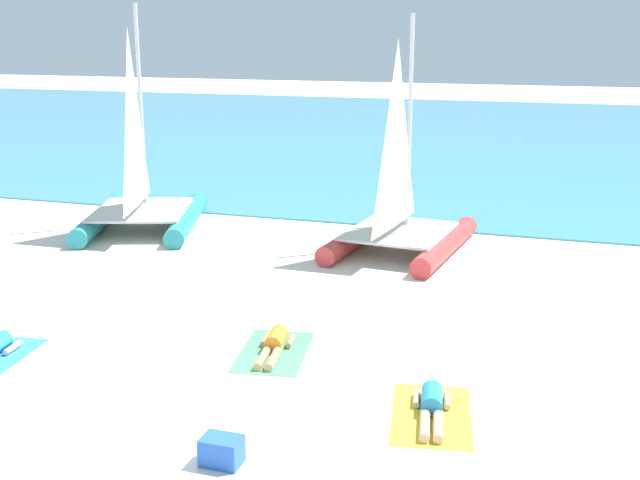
# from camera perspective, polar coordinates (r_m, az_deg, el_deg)

# --- Properties ---
(ground_plane) EXTENTS (120.00, 120.00, 0.00)m
(ground_plane) POSITION_cam_1_polar(r_m,az_deg,el_deg) (20.83, 4.19, 0.15)
(ground_plane) COLOR silver
(ocean_water) EXTENTS (120.00, 40.00, 0.05)m
(ocean_water) POSITION_cam_1_polar(r_m,az_deg,el_deg) (41.36, 11.23, 7.29)
(ocean_water) COLOR teal
(ocean_water) RESTS_ON ground
(sailboat_red) EXTENTS (3.18, 4.57, 5.62)m
(sailboat_red) POSITION_cam_1_polar(r_m,az_deg,el_deg) (19.41, 5.74, 1.58)
(sailboat_red) COLOR #CC3838
(sailboat_red) RESTS_ON ground
(sailboat_teal) EXTENTS (4.17, 5.21, 5.91)m
(sailboat_teal) POSITION_cam_1_polar(r_m,az_deg,el_deg) (22.02, -12.61, 2.99)
(sailboat_teal) COLOR teal
(sailboat_teal) RESTS_ON ground
(towel_middle) EXTENTS (1.38, 2.05, 0.01)m
(towel_middle) POSITION_cam_1_polar(r_m,az_deg,el_deg) (13.60, -3.31, -7.95)
(towel_middle) COLOR #4CB266
(towel_middle) RESTS_ON ground
(sunbather_middle) EXTENTS (0.65, 1.57, 0.30)m
(sunbather_middle) POSITION_cam_1_polar(r_m,az_deg,el_deg) (13.61, -3.25, -7.36)
(sunbather_middle) COLOR orange
(sunbather_middle) RESTS_ON towel_middle
(towel_right) EXTENTS (1.41, 2.06, 0.01)m
(towel_right) POSITION_cam_1_polar(r_m,az_deg,el_deg) (11.63, 7.94, -12.24)
(towel_right) COLOR yellow
(towel_right) RESTS_ON ground
(sunbather_right) EXTENTS (0.67, 1.56, 0.30)m
(sunbather_right) POSITION_cam_1_polar(r_m,az_deg,el_deg) (11.63, 7.97, -11.54)
(sunbather_right) COLOR #268CCC
(sunbather_right) RESTS_ON towel_right
(cooler_box) EXTENTS (0.50, 0.36, 0.36)m
(cooler_box) POSITION_cam_1_polar(r_m,az_deg,el_deg) (10.37, -7.02, -14.68)
(cooler_box) COLOR blue
(cooler_box) RESTS_ON ground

